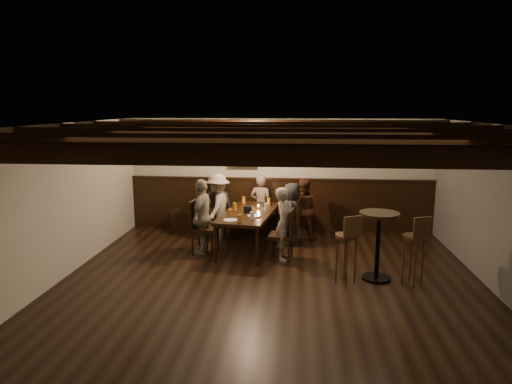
# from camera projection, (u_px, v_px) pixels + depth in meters

# --- Properties ---
(room) EXTENTS (7.00, 7.00, 7.00)m
(room) POSITION_uv_depth(u_px,v_px,m) (262.00, 192.00, 8.57)
(room) COLOR black
(room) RESTS_ON ground
(dining_table) EXTENTS (1.10, 1.99, 0.71)m
(dining_table) POSITION_uv_depth(u_px,v_px,m) (249.00, 215.00, 8.52)
(dining_table) COLOR black
(dining_table) RESTS_ON floor
(chair_left_near) EXTENTS (0.49, 0.49, 0.95)m
(chair_left_near) POSITION_uv_depth(u_px,v_px,m) (219.00, 225.00, 9.18)
(chair_left_near) COLOR black
(chair_left_near) RESTS_ON floor
(chair_left_far) EXTENTS (0.51, 0.51, 0.98)m
(chair_left_far) POSITION_uv_depth(u_px,v_px,m) (204.00, 237.00, 8.32)
(chair_left_far) COLOR black
(chair_left_far) RESTS_ON floor
(chair_right_near) EXTENTS (0.47, 0.47, 0.91)m
(chair_right_near) POSITION_uv_depth(u_px,v_px,m) (290.00, 230.00, 8.86)
(chair_right_near) COLOR black
(chair_right_near) RESTS_ON floor
(chair_right_far) EXTENTS (0.46, 0.46, 0.90)m
(chair_right_far) POSITION_uv_depth(u_px,v_px,m) (282.00, 244.00, 8.00)
(chair_right_far) COLOR black
(chair_right_far) RESTS_ON floor
(person_bench_left) EXTENTS (0.66, 0.48, 1.25)m
(person_bench_left) POSITION_uv_depth(u_px,v_px,m) (218.00, 204.00, 9.59)
(person_bench_left) COLOR #252528
(person_bench_left) RESTS_ON floor
(person_bench_centre) EXTENTS (0.49, 0.36, 1.25)m
(person_bench_centre) POSITION_uv_depth(u_px,v_px,m) (261.00, 205.00, 9.53)
(person_bench_centre) COLOR slate
(person_bench_centre) RESTS_ON floor
(person_bench_right) EXTENTS (0.66, 0.54, 1.23)m
(person_bench_right) POSITION_uv_depth(u_px,v_px,m) (303.00, 209.00, 9.18)
(person_bench_right) COLOR #4F2A1B
(person_bench_right) RESTS_ON floor
(person_left_near) EXTENTS (0.62, 0.93, 1.35)m
(person_left_near) POSITION_uv_depth(u_px,v_px,m) (218.00, 207.00, 9.11)
(person_left_near) COLOR gray
(person_left_near) RESTS_ON floor
(person_left_far) EXTENTS (0.44, 0.84, 1.38)m
(person_left_far) POSITION_uv_depth(u_px,v_px,m) (202.00, 216.00, 8.25)
(person_left_far) COLOR gray
(person_left_far) RESTS_ON floor
(person_right_near) EXTENTS (0.47, 0.64, 1.22)m
(person_right_near) POSITION_uv_depth(u_px,v_px,m) (292.00, 214.00, 8.79)
(person_right_near) COLOR #232426
(person_right_near) RESTS_ON floor
(person_right_far) EXTENTS (0.37, 0.51, 1.28)m
(person_right_far) POSITION_uv_depth(u_px,v_px,m) (284.00, 224.00, 7.92)
(person_right_far) COLOR gray
(person_right_far) RESTS_ON floor
(pint_a) EXTENTS (0.07, 0.07, 0.14)m
(pint_a) POSITION_uv_depth(u_px,v_px,m) (244.00, 200.00, 9.23)
(pint_a) COLOR #BF7219
(pint_a) RESTS_ON dining_table
(pint_b) EXTENTS (0.07, 0.07, 0.14)m
(pint_b) POSITION_uv_depth(u_px,v_px,m) (269.00, 202.00, 9.06)
(pint_b) COLOR #BF7219
(pint_b) RESTS_ON dining_table
(pint_c) EXTENTS (0.07, 0.07, 0.14)m
(pint_c) POSITION_uv_depth(u_px,v_px,m) (235.00, 206.00, 8.66)
(pint_c) COLOR #BF7219
(pint_c) RESTS_ON dining_table
(pint_d) EXTENTS (0.07, 0.07, 0.14)m
(pint_d) POSITION_uv_depth(u_px,v_px,m) (266.00, 207.00, 8.62)
(pint_d) COLOR silver
(pint_d) RESTS_ON dining_table
(pint_e) EXTENTS (0.07, 0.07, 0.14)m
(pint_e) POSITION_uv_depth(u_px,v_px,m) (230.00, 213.00, 8.12)
(pint_e) COLOR #BF7219
(pint_e) RESTS_ON dining_table
(pint_f) EXTENTS (0.07, 0.07, 0.14)m
(pint_f) POSITION_uv_depth(u_px,v_px,m) (252.00, 216.00, 7.93)
(pint_f) COLOR silver
(pint_f) RESTS_ON dining_table
(pint_g) EXTENTS (0.07, 0.07, 0.14)m
(pint_g) POSITION_uv_depth(u_px,v_px,m) (240.00, 219.00, 7.72)
(pint_g) COLOR #BF7219
(pint_g) RESTS_ON dining_table
(plate_near) EXTENTS (0.24, 0.24, 0.01)m
(plate_near) POSITION_uv_depth(u_px,v_px,m) (230.00, 220.00, 7.87)
(plate_near) COLOR white
(plate_near) RESTS_ON dining_table
(plate_far) EXTENTS (0.24, 0.24, 0.01)m
(plate_far) POSITION_uv_depth(u_px,v_px,m) (254.00, 216.00, 8.18)
(plate_far) COLOR white
(plate_far) RESTS_ON dining_table
(condiment_caddy) EXTENTS (0.15, 0.10, 0.12)m
(condiment_caddy) POSITION_uv_depth(u_px,v_px,m) (248.00, 209.00, 8.45)
(condiment_caddy) COLOR black
(condiment_caddy) RESTS_ON dining_table
(candle) EXTENTS (0.05, 0.05, 0.05)m
(candle) POSITION_uv_depth(u_px,v_px,m) (258.00, 208.00, 8.76)
(candle) COLOR beige
(candle) RESTS_ON dining_table
(high_top_table) EXTENTS (0.60, 0.60, 1.07)m
(high_top_table) POSITION_uv_depth(u_px,v_px,m) (378.00, 236.00, 6.98)
(high_top_table) COLOR black
(high_top_table) RESTS_ON floor
(bar_stool_left) EXTENTS (0.38, 0.39, 1.08)m
(bar_stool_left) POSITION_uv_depth(u_px,v_px,m) (346.00, 258.00, 6.88)
(bar_stool_left) COLOR #332210
(bar_stool_left) RESTS_ON floor
(bar_stool_right) EXTENTS (0.38, 0.39, 1.08)m
(bar_stool_right) POSITION_uv_depth(u_px,v_px,m) (413.00, 259.00, 6.83)
(bar_stool_right) COLOR #332210
(bar_stool_right) RESTS_ON floor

